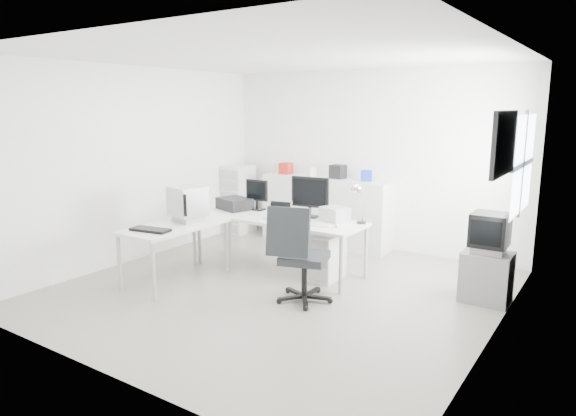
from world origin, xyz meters
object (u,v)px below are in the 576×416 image
Objects in this scene: crt_monitor at (188,204)px; office_chair at (304,253)px; side_desk at (176,253)px; tv_cabinet at (486,277)px; drawer_pedestal at (325,256)px; lcd_monitor_large at (310,197)px; sideboard at (326,211)px; laptop at (277,212)px; main_desk at (278,244)px; crt_tv at (490,234)px; inkjet_printer at (234,204)px; laser_printer at (335,214)px; lcd_monitor_small at (257,195)px; filing_cabinet at (239,199)px.

crt_monitor reaches higher than office_chair.
side_desk is 2.39× the size of tv_cabinet.
drawer_pedestal is 1.92m from crt_monitor.
lcd_monitor_large is 1.53m from sideboard.
laptop is 0.69× the size of crt_monitor.
main_desk is 5.13× the size of crt_monitor.
main_desk is 2.73m from crt_tv.
laser_printer is (1.60, 0.12, 0.01)m from inkjet_printer.
main_desk is 0.49m from laptop.
filing_cabinet reaches higher than lcd_monitor_small.
tv_cabinet is (3.51, 1.49, -0.08)m from side_desk.
crt_monitor is at bearing -151.38° from laptop.
crt_tv is (1.76, 1.16, 0.24)m from office_chair.
crt_tv is 0.23× the size of sideboard.
crt_tv is 0.42× the size of filing_cabinet.
laptop is 1.12m from office_chair.
filing_cabinet is (-0.99, 2.26, -0.38)m from crt_monitor.
laptop is at bearing -33.41° from lcd_monitor_small.
lcd_monitor_small is 0.89× the size of crt_tv.
lcd_monitor_large is at bearing -176.58° from tv_cabinet.
crt_monitor is 0.94× the size of crt_tv.
crt_monitor is at bearing -135.00° from main_desk.
drawer_pedestal is 2.06m from crt_tv.
drawer_pedestal is at bearing 4.09° from main_desk.
lcd_monitor_large is at bearing 24.34° from inkjet_printer.
laptop is 0.27× the size of filing_cabinet.
laser_printer is (0.05, 0.17, 0.54)m from drawer_pedestal.
crt_monitor reaches higher than drawer_pedestal.
filing_cabinet reaches higher than laser_printer.
inkjet_printer is 3.52m from crt_tv.
crt_tv is at bearing -0.69° from lcd_monitor_small.
drawer_pedestal is at bearing -170.23° from crt_tv.
drawer_pedestal is at bearing 15.36° from inkjet_printer.
inkjet_printer is at bearing 90.00° from side_desk.
side_desk is 2.80m from sideboard.
tv_cabinet is (3.21, 0.14, -0.68)m from lcd_monitor_small.
crt_monitor reaches higher than sideboard.
tv_cabinet is at bearing 21.90° from inkjet_printer.
inkjet_printer is at bearing -156.59° from lcd_monitor_small.
crt_tv is at bearing 22.96° from side_desk.
laser_printer reaches higher than main_desk.
crt_tv is (1.96, 0.34, 0.51)m from drawer_pedestal.
office_chair is (1.75, -0.87, -0.26)m from inkjet_printer.
inkjet_printer is (0.00, 1.20, 0.46)m from side_desk.
lcd_monitor_small is 0.20× the size of sideboard.
laser_printer is 0.56× the size of tv_cabinet.
main_desk is 5.42× the size of lcd_monitor_small.
side_desk is at bearing -157.04° from crt_tv.
lcd_monitor_large is at bearing 150.26° from drawer_pedestal.
lcd_monitor_small is at bearing -106.21° from sideboard.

